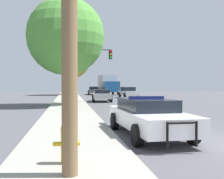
# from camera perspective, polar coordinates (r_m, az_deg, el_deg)

# --- Properties ---
(sidewalk_left) EXTENTS (3.00, 110.00, 0.13)m
(sidewalk_left) POSITION_cam_1_polar(r_m,az_deg,el_deg) (7.95, -8.16, -11.72)
(sidewalk_left) COLOR #99968C
(sidewalk_left) RESTS_ON ground_plane
(police_car) EXTENTS (2.17, 5.33, 1.39)m
(police_car) POSITION_cam_1_polar(r_m,az_deg,el_deg) (10.09, 7.32, -5.26)
(police_car) COLOR white
(police_car) RESTS_ON ground_plane
(fire_hydrant) EXTENTS (0.58, 0.25, 0.86)m
(fire_hydrant) POSITION_cam_1_polar(r_m,az_deg,el_deg) (6.19, -9.23, -10.48)
(fire_hydrant) COLOR gold
(fire_hydrant) RESTS_ON sidewalk_left
(traffic_light) EXTENTS (3.62, 0.35, 5.10)m
(traffic_light) POSITION_cam_1_polar(r_m,az_deg,el_deg) (26.71, -4.52, 5.25)
(traffic_light) COLOR #424247
(traffic_light) RESTS_ON sidewalk_left
(car_background_midblock) EXTENTS (2.17, 4.38, 1.23)m
(car_background_midblock) POSITION_cam_1_polar(r_m,az_deg,el_deg) (28.74, -2.10, -1.12)
(car_background_midblock) COLOR #B7B7BC
(car_background_midblock) RESTS_ON ground_plane
(car_background_distant) EXTENTS (2.09, 4.60, 1.35)m
(car_background_distant) POSITION_cam_1_polar(r_m,az_deg,el_deg) (47.11, -3.77, -0.17)
(car_background_distant) COLOR #474C51
(car_background_distant) RESTS_ON ground_plane
(car_background_oncoming) EXTENTS (2.10, 4.35, 1.41)m
(car_background_oncoming) POSITION_cam_1_polar(r_m,az_deg,el_deg) (36.64, 3.33, -0.53)
(car_background_oncoming) COLOR #B7B7BC
(car_background_oncoming) RESTS_ON ground_plane
(box_truck) EXTENTS (3.00, 6.83, 3.29)m
(box_truck) POSITION_cam_1_polar(r_m,az_deg,el_deg) (47.95, -0.81, 1.09)
(box_truck) COLOR navy
(box_truck) RESTS_ON ground_plane
(tree_sidewalk_mid) EXTENTS (6.34, 6.34, 8.75)m
(tree_sidewalk_mid) POSITION_cam_1_polar(r_m,az_deg,el_deg) (23.60, -9.37, 10.58)
(tree_sidewalk_mid) COLOR brown
(tree_sidewalk_mid) RESTS_ON sidewalk_left
(tree_sidewalk_far) EXTENTS (5.85, 5.85, 8.42)m
(tree_sidewalk_far) POSITION_cam_1_polar(r_m,az_deg,el_deg) (45.42, -8.18, 5.95)
(tree_sidewalk_far) COLOR brown
(tree_sidewalk_far) RESTS_ON sidewalk_left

